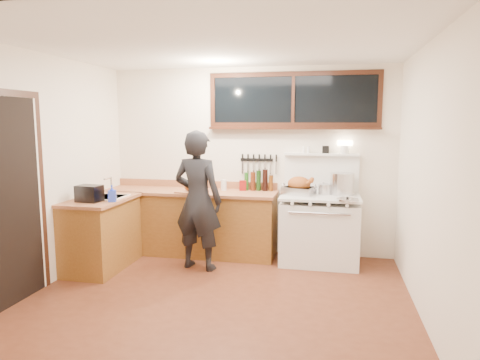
% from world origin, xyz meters
% --- Properties ---
extents(ground_plane, '(4.00, 3.50, 0.02)m').
position_xyz_m(ground_plane, '(0.00, 0.00, -0.01)').
color(ground_plane, '#542616').
extents(room_shell, '(4.10, 3.60, 2.65)m').
position_xyz_m(room_shell, '(0.00, 0.00, 1.65)').
color(room_shell, '#EFE3CF').
rests_on(room_shell, ground).
extents(counter_back, '(2.44, 0.64, 1.00)m').
position_xyz_m(counter_back, '(-0.80, 1.45, 0.45)').
color(counter_back, brown).
rests_on(counter_back, ground).
extents(counter_left, '(0.64, 1.09, 0.90)m').
position_xyz_m(counter_left, '(-1.70, 0.62, 0.45)').
color(counter_left, brown).
rests_on(counter_left, ground).
extents(sink_unit, '(0.50, 0.45, 0.37)m').
position_xyz_m(sink_unit, '(-1.68, 0.70, 0.85)').
color(sink_unit, white).
rests_on(sink_unit, counter_left).
extents(vintage_stove, '(1.02, 0.74, 1.60)m').
position_xyz_m(vintage_stove, '(1.00, 1.41, 0.47)').
color(vintage_stove, white).
rests_on(vintage_stove, ground).
extents(back_window, '(2.32, 0.13, 0.77)m').
position_xyz_m(back_window, '(0.60, 1.72, 2.06)').
color(back_window, black).
rests_on(back_window, room_shell).
extents(left_doorway, '(0.02, 1.04, 2.17)m').
position_xyz_m(left_doorway, '(-1.99, -0.55, 1.09)').
color(left_doorway, black).
rests_on(left_doorway, ground).
extents(knife_strip, '(0.52, 0.03, 0.28)m').
position_xyz_m(knife_strip, '(0.12, 1.73, 1.31)').
color(knife_strip, black).
rests_on(knife_strip, room_shell).
extents(man, '(0.70, 0.53, 1.75)m').
position_xyz_m(man, '(-0.49, 0.86, 0.88)').
color(man, black).
rests_on(man, ground).
extents(soap_bottle, '(0.12, 0.12, 0.20)m').
position_xyz_m(soap_bottle, '(-1.43, 0.44, 1.00)').
color(soap_bottle, blue).
rests_on(soap_bottle, counter_left).
extents(toaster, '(0.30, 0.23, 0.20)m').
position_xyz_m(toaster, '(-1.70, 0.39, 1.00)').
color(toaster, black).
rests_on(toaster, counter_left).
extents(cutting_board, '(0.43, 0.35, 0.14)m').
position_xyz_m(cutting_board, '(-0.71, 1.27, 0.95)').
color(cutting_board, '#A1623F').
rests_on(cutting_board, counter_back).
extents(roast_turkey, '(0.47, 0.40, 0.24)m').
position_xyz_m(roast_turkey, '(0.73, 1.43, 1.00)').
color(roast_turkey, silver).
rests_on(roast_turkey, vintage_stove).
extents(stockpot, '(0.36, 0.36, 0.29)m').
position_xyz_m(stockpot, '(1.28, 1.53, 1.04)').
color(stockpot, silver).
rests_on(stockpot, vintage_stove).
extents(saucepan, '(0.20, 0.31, 0.13)m').
position_xyz_m(saucepan, '(1.06, 1.52, 0.97)').
color(saucepan, silver).
rests_on(saucepan, vintage_stove).
extents(pot_lid, '(0.34, 0.34, 0.04)m').
position_xyz_m(pot_lid, '(1.33, 1.11, 0.91)').
color(pot_lid, silver).
rests_on(pot_lid, vintage_stove).
extents(coffee_tin, '(0.11, 0.09, 0.14)m').
position_xyz_m(coffee_tin, '(-0.07, 1.60, 0.97)').
color(coffee_tin, maroon).
rests_on(coffee_tin, counter_back).
extents(pitcher, '(0.09, 0.09, 0.15)m').
position_xyz_m(pitcher, '(-0.33, 1.54, 0.98)').
color(pitcher, white).
rests_on(pitcher, counter_back).
extents(bottle_cluster, '(0.40, 0.07, 0.30)m').
position_xyz_m(bottle_cluster, '(0.15, 1.63, 1.03)').
color(bottle_cluster, black).
rests_on(bottle_cluster, counter_back).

